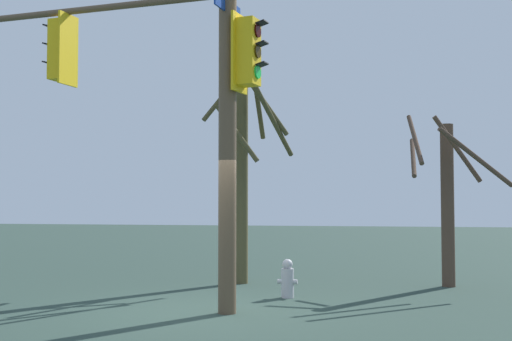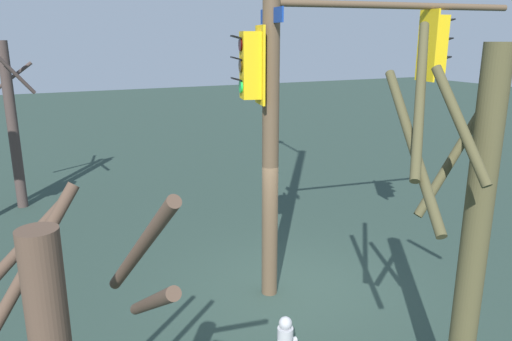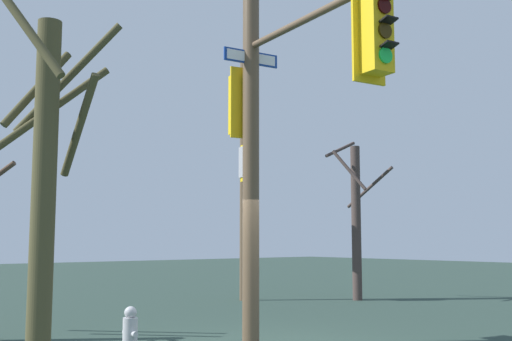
{
  "view_description": "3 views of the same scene",
  "coord_description": "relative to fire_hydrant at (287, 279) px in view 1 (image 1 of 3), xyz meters",
  "views": [
    {
      "loc": [
        -2.96,
        10.53,
        1.8
      ],
      "look_at": [
        -0.92,
        0.12,
        2.33
      ],
      "focal_mm": 45.87,
      "sensor_mm": 36.0,
      "label": 1
    },
    {
      "loc": [
        -4.29,
        -7.44,
        4.72
      ],
      "look_at": [
        -0.77,
        -0.01,
        2.49
      ],
      "focal_mm": 34.41,
      "sensor_mm": 36.0,
      "label": 2
    },
    {
      "loc": [
        8.07,
        -6.74,
        1.81
      ],
      "look_at": [
        -0.21,
        0.03,
        3.0
      ],
      "focal_mm": 43.62,
      "sensor_mm": 36.0,
      "label": 3
    }
  ],
  "objects": [
    {
      "name": "ground_plane",
      "position": [
        1.15,
        1.83,
        -0.34
      ],
      "size": [
        80.0,
        80.0,
        0.0
      ],
      "primitive_type": "plane",
      "color": "#283C33"
    },
    {
      "name": "main_signal_pole_assembly",
      "position": [
        1.19,
        1.98,
        4.7
      ],
      "size": [
        5.46,
        3.62,
        9.8
      ],
      "rotation": [
        0.0,
        0.0,
        6.15
      ],
      "color": "brown",
      "rests_on": "ground"
    },
    {
      "name": "bare_tree_corner",
      "position": [
        -3.13,
        -2.21,
        1.64
      ],
      "size": [
        2.15,
        2.08,
        3.8
      ],
      "color": "#4F3B2E",
      "rests_on": "ground"
    },
    {
      "name": "fire_hydrant",
      "position": [
        0.0,
        0.0,
        0.0
      ],
      "size": [
        0.38,
        0.24,
        0.73
      ],
      "color": "#B2B2B7",
      "rests_on": "ground"
    },
    {
      "name": "bare_tree_behind_pole",
      "position": [
        1.29,
        -1.97,
        2.31
      ],
      "size": [
        2.13,
        2.12,
        5.43
      ],
      "color": "#4B462B",
      "rests_on": "ground"
    }
  ]
}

